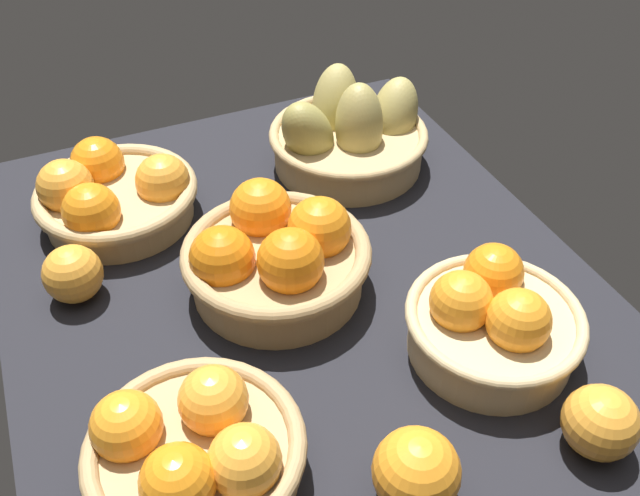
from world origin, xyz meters
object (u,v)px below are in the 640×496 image
at_px(basket_far_right, 113,194).
at_px(loose_orange_side_gap, 73,274).
at_px(basket_near_left, 492,320).
at_px(basket_far_left, 195,452).
at_px(loose_orange_front_gap, 600,422).
at_px(basket_near_right_pears, 349,135).
at_px(basket_center, 276,255).
at_px(loose_orange_back_gap, 416,472).

bearing_deg(basket_far_right, loose_orange_side_gap, 150.79).
bearing_deg(basket_near_left, basket_far_left, 94.73).
bearing_deg(loose_orange_front_gap, basket_near_left, 9.07).
xyz_separation_m(basket_near_right_pears, basket_far_right, (0.00, 0.36, -0.01)).
xyz_separation_m(basket_center, basket_far_right, (0.22, 0.16, -0.01)).
xyz_separation_m(basket_center, loose_orange_side_gap, (0.08, 0.23, -0.01)).
xyz_separation_m(loose_orange_front_gap, loose_orange_side_gap, (0.43, 0.44, -0.00)).
bearing_deg(loose_orange_side_gap, basket_center, -109.47).
height_order(basket_near_right_pears, loose_orange_front_gap, basket_near_right_pears).
relative_size(loose_orange_back_gap, loose_orange_side_gap, 1.14).
distance_m(basket_far_left, loose_orange_side_gap, 0.31).
height_order(basket_near_left, loose_orange_front_gap, basket_near_left).
height_order(basket_center, loose_orange_back_gap, basket_center).
bearing_deg(loose_orange_side_gap, basket_near_right_pears, -73.21).
bearing_deg(basket_far_right, loose_orange_back_gap, -162.21).
bearing_deg(basket_far_left, basket_far_right, -1.10).
xyz_separation_m(basket_near_right_pears, basket_near_left, (-0.40, 0.02, -0.00)).
bearing_deg(basket_far_right, basket_center, -144.19).
distance_m(basket_near_right_pears, basket_center, 0.29).
bearing_deg(loose_orange_side_gap, basket_far_left, -167.47).
bearing_deg(loose_orange_front_gap, loose_orange_back_gap, 82.92).
relative_size(basket_far_right, loose_orange_front_gap, 2.95).
bearing_deg(basket_near_left, basket_far_right, 39.91).
relative_size(basket_far_left, basket_center, 0.91).
height_order(loose_orange_front_gap, loose_orange_side_gap, loose_orange_front_gap).
xyz_separation_m(basket_far_right, loose_orange_back_gap, (-0.54, -0.17, 0.00)).
distance_m(basket_center, loose_orange_back_gap, 0.32).
distance_m(basket_near_left, loose_orange_front_gap, 0.16).
bearing_deg(basket_near_right_pears, basket_center, 136.78).
height_order(loose_orange_back_gap, loose_orange_side_gap, loose_orange_back_gap).
bearing_deg(basket_center, basket_far_right, 35.81).
relative_size(basket_far_left, loose_orange_front_gap, 2.79).
xyz_separation_m(basket_far_left, basket_near_right_pears, (0.43, -0.37, 0.01)).
bearing_deg(basket_far_right, basket_far_left, 178.90).
bearing_deg(loose_orange_back_gap, loose_orange_front_gap, -97.08).
distance_m(basket_near_left, loose_orange_back_gap, 0.21).
bearing_deg(basket_far_left, basket_near_right_pears, -40.16).
bearing_deg(basket_far_left, loose_orange_front_gap, -108.27).
relative_size(basket_near_right_pears, basket_center, 1.17).
relative_size(basket_center, loose_orange_side_gap, 3.20).
xyz_separation_m(basket_far_left, loose_orange_back_gap, (-0.10, -0.18, -0.00)).
bearing_deg(loose_orange_back_gap, basket_far_right, 17.79).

